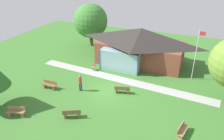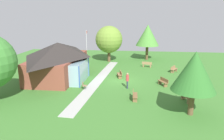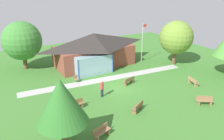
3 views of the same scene
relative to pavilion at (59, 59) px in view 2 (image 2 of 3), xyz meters
The scene contains 15 objects.
ground_plane 8.10m from the pavilion, 94.74° to the right, with size 44.00×44.00×0.00m, color #3D752D.
pavilion is the anchor object (origin of this frame).
footpath 5.65m from the pavilion, 97.15° to the right, with size 20.26×1.30×0.03m, color #ADADA8.
flagpole 6.94m from the pavilion, 16.87° to the right, with size 0.64×0.08×5.52m.
bench_front_left 15.77m from the pavilion, 113.87° to the right, with size 1.56×0.85×0.84m.
bench_rear_near_path 7.89m from the pavilion, 85.63° to the right, with size 1.56×0.80×0.84m.
bench_lawn_far_right 13.29m from the pavilion, 59.53° to the right, with size 0.76×1.56×0.84m.
bench_front_center 13.05m from the pavilion, 98.62° to the right, with size 1.53×1.09×0.84m.
bench_mid_left 11.74m from the pavilion, 124.09° to the right, with size 1.50×0.46×0.84m.
bench_front_right 15.60m from the pavilion, 74.59° to the right, with size 1.51×1.17×0.84m.
patio_chair_west 6.30m from the pavilion, 135.64° to the right, with size 0.46×0.46×0.86m.
visitor_strolling_lawn 9.49m from the pavilion, 111.14° to the right, with size 0.34×0.34×1.74m.
tree_far_east 17.00m from the pavilion, 43.06° to the right, with size 4.03×4.03×6.15m.
tree_lawn_corner 16.78m from the pavilion, 122.65° to the right, with size 3.43×3.43×5.14m.
tree_east_hedge 11.25m from the pavilion, 26.91° to the right, with size 4.51×4.51×6.03m.
Camera 2 is at (-24.52, -1.88, 7.76)m, focal length 33.84 mm.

